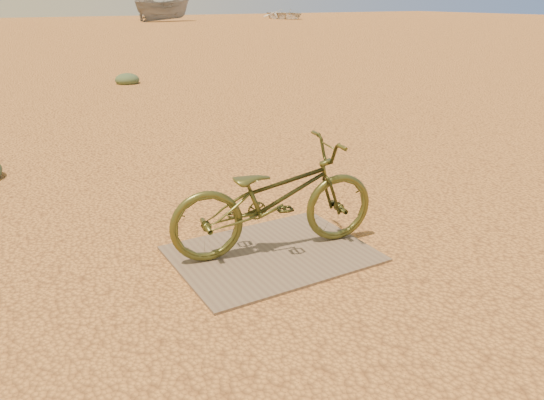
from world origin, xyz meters
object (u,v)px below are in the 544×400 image
plywood_board (272,254)px  boat_mid_right (163,9)px  boat_far_right (286,14)px  bicycle (275,197)px

plywood_board → boat_mid_right: (14.07, 42.90, 1.00)m
boat_far_right → bicycle: bearing=-130.5°
boat_mid_right → boat_far_right: size_ratio=1.17×
plywood_board → bicycle: (0.06, 0.06, 0.46)m
boat_mid_right → boat_far_right: bearing=-103.1°
bicycle → plywood_board: bearing=143.4°
boat_mid_right → boat_far_right: (11.87, -0.66, -0.55)m
bicycle → boat_mid_right: size_ratio=0.33×
plywood_board → boat_mid_right: boat_mid_right is taller
boat_mid_right → bicycle: bearing=152.0°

